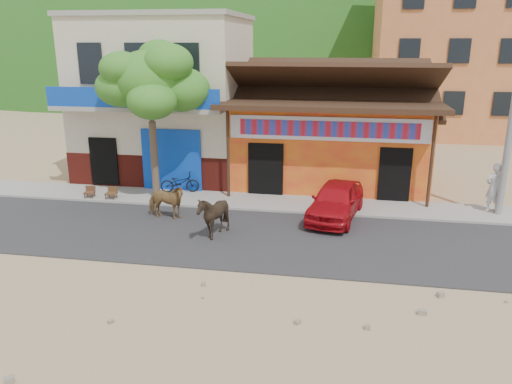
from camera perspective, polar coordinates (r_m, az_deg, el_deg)
ground at (r=13.80m, az=-1.75°, el=-9.20°), size 120.00×120.00×0.00m
road at (r=16.03m, az=0.05°, el=-5.26°), size 60.00×5.00×0.04m
sidewalk at (r=19.26m, az=1.83°, el=-1.27°), size 60.00×2.00×0.12m
dance_club at (r=22.54m, az=8.40°, el=5.82°), size 8.00×6.00×3.60m
cafe_building at (r=23.68m, az=-10.17°, el=10.43°), size 7.00×6.00×7.00m
apartment_front at (r=36.70m, az=20.86°, el=15.76°), size 9.00×9.00×12.00m
hillside at (r=82.38m, az=8.68°, el=20.87°), size 100.00×40.00×24.00m
tree at (r=19.52m, az=-11.79°, el=7.87°), size 3.00×3.00×6.00m
cow_tan at (r=17.76m, az=-10.27°, el=-1.07°), size 1.55×0.85×1.25m
cow_dark at (r=15.84m, az=-4.90°, el=-2.71°), size 1.72×1.67×1.45m
red_car at (r=17.76m, az=9.11°, el=-0.95°), size 2.24×4.01×1.29m
scooter at (r=20.55m, az=-8.71°, el=1.08°), size 1.64×0.93×0.82m
pedestrian at (r=19.83m, az=25.51°, el=0.46°), size 0.77×0.66×1.79m
cafe_chair_left at (r=20.30m, az=-16.28°, el=0.42°), size 0.40×0.40×0.85m
cafe_chair_right at (r=20.72m, az=-18.55°, el=0.49°), size 0.43×0.43×0.81m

